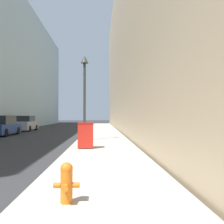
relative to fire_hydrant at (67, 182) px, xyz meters
name	(u,v)px	position (x,y,z in m)	size (l,w,h in m)	color
sidewalk_right	(102,134)	(0.69, 17.29, -0.43)	(3.25, 60.00, 0.14)	#ADA89E
building_right_stone	(166,48)	(8.41, 25.29, 9.33)	(12.00, 60.00, 19.65)	tan
fire_hydrant	(67,182)	(0.00, 0.00, 0.00)	(0.44, 0.33, 0.69)	orange
trash_bin	(86,135)	(-0.13, 7.26, 0.25)	(0.71, 0.57, 1.19)	red
lamppost	(85,85)	(-0.46, 11.22, 3.03)	(0.48, 0.48, 5.26)	#2D332D
parked_sedan_near	(2,126)	(-7.82, 17.09, 0.26)	(1.96, 4.73, 1.68)	navy
parked_sedan_far	(25,124)	(-7.93, 23.83, 0.27)	(1.99, 4.48, 1.68)	#A3A8B2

